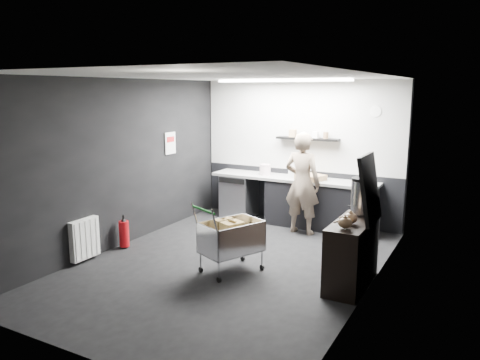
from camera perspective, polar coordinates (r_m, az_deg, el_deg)
The scene contains 22 objects.
floor at distance 6.96m, azimuth -1.40°, elevation -10.26°, with size 5.50×5.50×0.00m, color black.
ceiling at distance 6.49m, azimuth -1.51°, elevation 12.57°, with size 5.50×5.50×0.00m, color white.
wall_back at distance 9.05m, azimuth 7.29°, elevation 3.45°, with size 5.50×5.50×0.00m, color black.
wall_front at distance 4.48m, azimuth -19.35°, elevation -4.77°, with size 5.50×5.50×0.00m, color black.
wall_left at distance 7.77m, azimuth -14.35°, elevation 1.97°, with size 5.50×5.50×0.00m, color black.
wall_right at distance 5.87m, azimuth 15.73°, elevation -0.93°, with size 5.50×5.50×0.00m, color black.
kitchen_wall_panel at distance 8.98m, azimuth 7.32°, elevation 6.60°, with size 3.95×0.02×1.70m, color silver.
dado_panel at distance 9.18m, azimuth 7.12°, elevation -1.83°, with size 3.95×0.02×1.00m, color black.
floating_shelf at distance 8.83m, azimuth 8.24°, elevation 5.01°, with size 1.20×0.22×0.04m, color black.
wall_clock at distance 8.54m, azimuth 16.21°, elevation 8.06°, with size 0.20×0.20×0.03m, color white.
poster at distance 8.72m, azimuth -8.51°, elevation 4.47°, with size 0.02×0.30×0.40m, color white.
poster_red_band at distance 8.71m, azimuth -8.49°, elevation 4.92°, with size 0.01×0.22×0.10m, color red.
radiator at distance 7.33m, azimuth -18.42°, elevation -6.81°, with size 0.10×0.50×0.60m, color white.
ceiling_strip at distance 8.14m, azimuth 5.16°, elevation 11.99°, with size 2.40×0.20×0.04m, color white.
prep_counter at distance 8.86m, azimuth 7.19°, elevation -2.58°, with size 3.20×0.61×0.90m.
person at distance 8.27m, azimuth 7.59°, elevation -0.39°, with size 0.66×0.43×1.81m, color beige.
shopping_cart at distance 6.56m, azimuth -1.09°, elevation -7.26°, with size 0.87×1.10×0.98m.
sideboard at distance 6.28m, azimuth 13.69°, elevation -7.60°, with size 0.49×1.15×1.73m.
fire_extinguisher at distance 7.80m, azimuth -13.95°, elevation -6.26°, with size 0.16×0.16×0.52m.
cardboard_box at distance 8.63m, azimuth 8.60°, elevation 0.36°, with size 0.48×0.37×0.10m, color tan.
pink_tub at distance 9.02m, azimuth 3.09°, elevation 1.28°, with size 0.21×0.21×0.21m, color silver.
white_container at distance 8.74m, azimuth 6.57°, elevation 0.71°, with size 0.17×0.13×0.15m, color white.
Camera 1 is at (3.24, -5.62, 2.52)m, focal length 35.00 mm.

